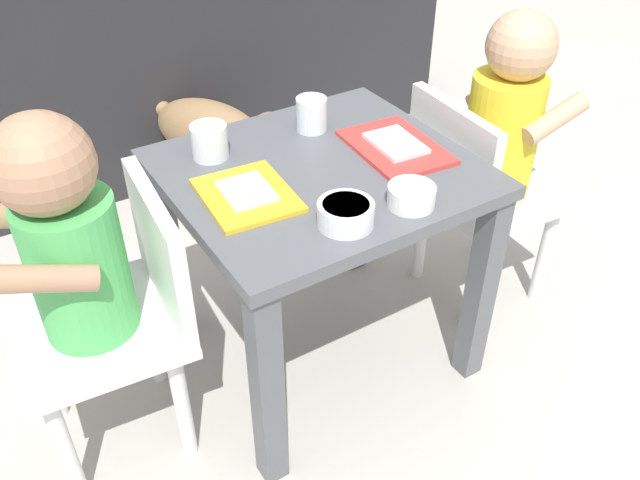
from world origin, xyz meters
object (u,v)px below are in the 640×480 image
object	(u,v)px
dining_table	(320,210)
water_cup_left	(311,116)
food_tray_left	(247,194)
cereal_bowl_left_side	(411,195)
food_tray_right	(396,146)
water_cup_right	(210,144)
dog	(219,135)
veggie_bowl_far	(346,213)
seated_child_right	(498,134)
seated_child_left	(82,257)

from	to	relation	value
dining_table	water_cup_left	world-z (taller)	water_cup_left
food_tray_left	cereal_bowl_left_side	distance (m)	0.27
food_tray_right	water_cup_right	size ratio (longest dim) A/B	3.26
cereal_bowl_left_side	water_cup_right	bearing A→B (deg)	123.30
dog	veggie_bowl_far	bearing A→B (deg)	-99.88
dining_table	food_tray_left	distance (m)	0.18
cereal_bowl_left_side	water_cup_left	bearing A→B (deg)	89.67
food_tray_right	seated_child_right	bearing A→B (deg)	0.01
food_tray_left	water_cup_left	size ratio (longest dim) A/B	2.82
seated_child_right	veggie_bowl_far	xyz separation A→B (m)	(-0.48, -0.15, 0.07)
water_cup_right	dining_table	bearing A→B (deg)	-42.99
water_cup_left	cereal_bowl_left_side	distance (m)	0.31
dog	seated_child_right	bearing A→B (deg)	-63.06
food_tray_left	cereal_bowl_left_side	xyz separation A→B (m)	(0.21, -0.16, 0.01)
water_cup_left	veggie_bowl_far	xyz separation A→B (m)	(-0.12, -0.30, -0.01)
seated_child_left	water_cup_right	xyz separation A→B (m)	(0.28, 0.12, 0.06)
food_tray_left	water_cup_left	xyz separation A→B (m)	(0.22, 0.15, 0.02)
dog	dining_table	bearing A→B (deg)	-97.33
food_tray_right	cereal_bowl_left_side	xyz separation A→B (m)	(-0.09, -0.16, 0.01)
seated_child_right	food_tray_left	xyz separation A→B (m)	(-0.58, -0.00, 0.05)
dining_table	veggie_bowl_far	world-z (taller)	veggie_bowl_far
food_tray_right	water_cup_left	size ratio (longest dim) A/B	3.31
seated_child_right	dog	size ratio (longest dim) A/B	1.57
food_tray_left	water_cup_left	distance (m)	0.26
seated_child_right	food_tray_right	bearing A→B (deg)	-179.99
seated_child_left	dog	xyz separation A→B (m)	(0.51, 0.63, -0.21)
seated_child_left	water_cup_right	world-z (taller)	seated_child_left
dog	food_tray_left	xyz separation A→B (m)	(-0.24, -0.67, 0.26)
veggie_bowl_far	seated_child_right	bearing A→B (deg)	17.36
veggie_bowl_far	cereal_bowl_left_side	size ratio (longest dim) A/B	1.14
veggie_bowl_far	cereal_bowl_left_side	xyz separation A→B (m)	(0.12, -0.01, -0.00)
water_cup_left	water_cup_right	xyz separation A→B (m)	(-0.21, 0.01, -0.00)
food_tray_left	water_cup_right	bearing A→B (deg)	87.67
food_tray_right	water_cup_left	bearing A→B (deg)	121.46
seated_child_left	cereal_bowl_left_side	world-z (taller)	seated_child_left
dog	water_cup_left	xyz separation A→B (m)	(-0.02, -0.52, 0.28)
dog	veggie_bowl_far	xyz separation A→B (m)	(-0.14, -0.82, 0.27)
food_tray_right	seated_child_left	bearing A→B (deg)	176.36
seated_child_right	veggie_bowl_far	distance (m)	0.51
seated_child_left	seated_child_right	size ratio (longest dim) A/B	1.00
water_cup_right	cereal_bowl_left_side	distance (m)	0.38
seated_child_left	cereal_bowl_left_side	bearing A→B (deg)	-22.29
veggie_bowl_far	cereal_bowl_left_side	distance (m)	0.12
dining_table	cereal_bowl_left_side	bearing A→B (deg)	-71.26
food_tray_right	dog	bearing A→B (deg)	96.00
dog	food_tray_left	world-z (taller)	food_tray_left
seated_child_right	water_cup_left	bearing A→B (deg)	157.58
dining_table	food_tray_right	distance (m)	0.18
dog	water_cup_right	world-z (taller)	water_cup_right
dining_table	dog	world-z (taller)	dining_table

